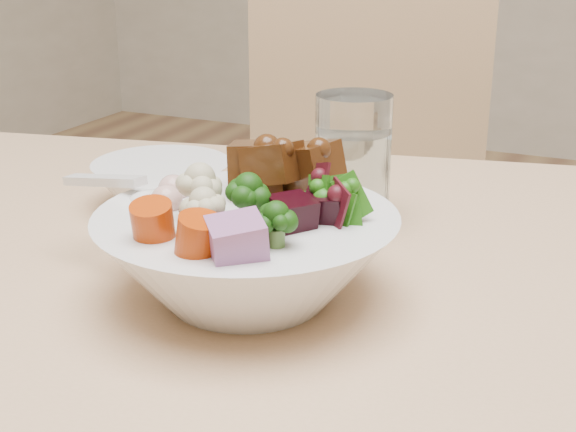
{
  "coord_description": "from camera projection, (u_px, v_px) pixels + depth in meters",
  "views": [
    {
      "loc": [
        0.05,
        -0.46,
        0.93
      ],
      "look_at": [
        -0.18,
        0.04,
        0.73
      ],
      "focal_mm": 50.0,
      "sensor_mm": 36.0,
      "label": 1
    }
  ],
  "objects": [
    {
      "name": "water_glass",
      "position": [
        353.0,
        164.0,
        0.74
      ],
      "size": [
        0.07,
        0.07,
        0.12
      ],
      "color": "white",
      "rests_on": "dining_table"
    },
    {
      "name": "soup_spoon",
      "position": [
        142.0,
        196.0,
        0.63
      ],
      "size": [
        0.13,
        0.05,
        0.02
      ],
      "rotation": [
        0.0,
        0.0,
        -0.2
      ],
      "color": "white",
      "rests_on": "food_bowl"
    },
    {
      "name": "dining_table",
      "position": [
        477.0,
        384.0,
        0.62
      ],
      "size": [
        1.55,
        1.07,
        0.66
      ],
      "rotation": [
        0.0,
        0.0,
        0.21
      ],
      "color": "tan",
      "rests_on": "ground"
    },
    {
      "name": "side_bowl",
      "position": [
        162.0,
        184.0,
        0.79
      ],
      "size": [
        0.14,
        0.14,
        0.05
      ],
      "primitive_type": null,
      "color": "white",
      "rests_on": "dining_table"
    },
    {
      "name": "food_bowl",
      "position": [
        250.0,
        250.0,
        0.59
      ],
      "size": [
        0.22,
        0.22,
        0.12
      ],
      "color": "white",
      "rests_on": "dining_table"
    },
    {
      "name": "chair_far",
      "position": [
        358.0,
        225.0,
        1.28
      ],
      "size": [
        0.48,
        0.48,
        0.85
      ],
      "rotation": [
        0.0,
        0.0,
        0.25
      ],
      "color": "tan",
      "rests_on": "ground"
    }
  ]
}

